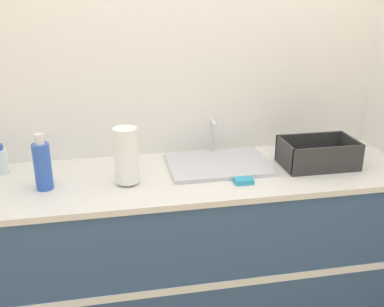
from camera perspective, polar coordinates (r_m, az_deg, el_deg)
The scene contains 8 objects.
wall_back at distance 2.47m, azimuth -4.19°, elevation 9.24°, with size 4.88×0.06×2.60m.
counter_cabinet at distance 2.47m, azimuth -2.66°, elevation -12.22°, with size 2.51×0.66×0.89m.
sink at distance 2.38m, azimuth 3.33°, elevation -1.18°, with size 0.53×0.39×0.21m.
paper_towel_roll at distance 2.14m, azimuth -8.35°, elevation -0.30°, with size 0.11×0.11×0.28m.
dish_rack at distance 2.45m, azimuth 15.68°, elevation -0.34°, with size 0.38×0.24×0.14m.
bottle_blue at distance 2.18m, azimuth -18.46°, elevation -1.38°, with size 0.08×0.08×0.27m.
bottle_clear at distance 2.45m, azimuth -23.04°, elevation -0.85°, with size 0.06×0.06×0.16m.
sponge at distance 2.18m, azimuth 6.56°, elevation -3.46°, with size 0.09×0.06×0.02m.
Camera 1 is at (-0.28, -1.74, 1.79)m, focal length 42.00 mm.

